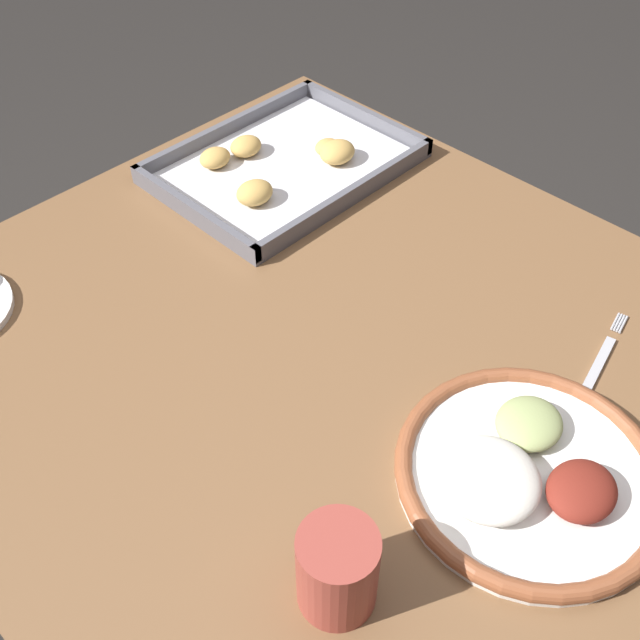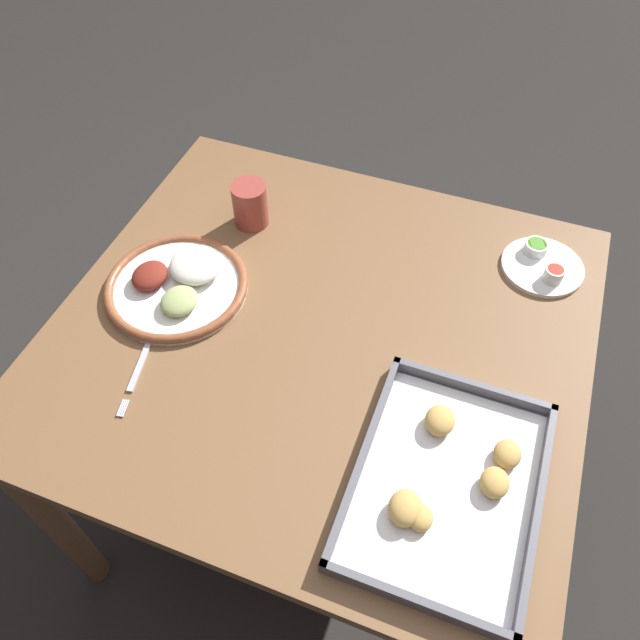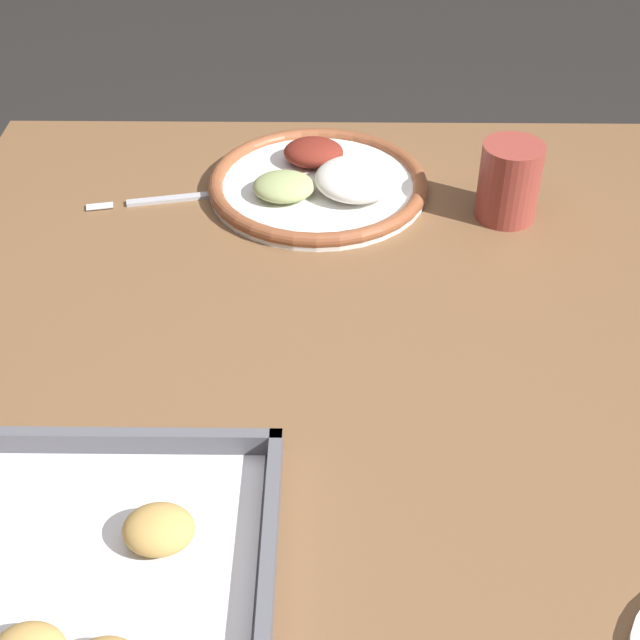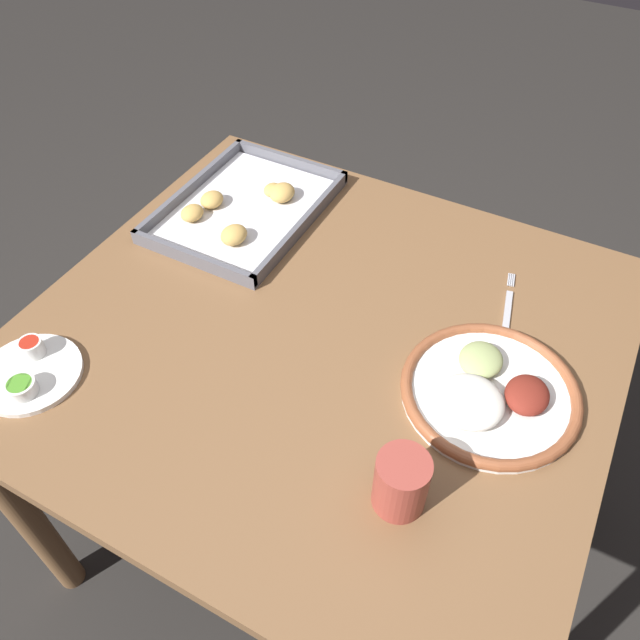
{
  "view_description": "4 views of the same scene",
  "coord_description": "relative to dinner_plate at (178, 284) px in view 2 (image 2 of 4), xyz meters",
  "views": [
    {
      "loc": [
        -0.48,
        -0.47,
        1.45
      ],
      "look_at": [
        0.0,
        0.0,
        0.77
      ],
      "focal_mm": 42.0,
      "sensor_mm": 36.0,
      "label": 1
    },
    {
      "loc": [
        0.71,
        0.27,
        1.72
      ],
      "look_at": [
        0.0,
        0.0,
        0.77
      ],
      "focal_mm": 35.0,
      "sensor_mm": 36.0,
      "label": 2
    },
    {
      "loc": [
        -0.01,
        0.74,
        1.37
      ],
      "look_at": [
        0.0,
        0.0,
        0.77
      ],
      "focal_mm": 50.0,
      "sensor_mm": 36.0,
      "label": 3
    },
    {
      "loc": [
        -0.66,
        -0.36,
        1.59
      ],
      "look_at": [
        0.0,
        0.0,
        0.77
      ],
      "focal_mm": 35.0,
      "sensor_mm": 36.0,
      "label": 4
    }
  ],
  "objects": [
    {
      "name": "drinking_cup",
      "position": [
        -0.24,
        0.06,
        0.04
      ],
      "size": [
        0.08,
        0.08,
        0.1
      ],
      "color": "#993D33",
      "rests_on": "dining_table"
    },
    {
      "name": "dining_table",
      "position": [
        -0.0,
        0.31,
        -0.12
      ],
      "size": [
        0.97,
        1.04,
        0.74
      ],
      "color": "brown",
      "rests_on": "ground_plane"
    },
    {
      "name": "baking_tray",
      "position": [
        0.23,
        0.63,
        -0.0
      ],
      "size": [
        0.4,
        0.3,
        0.04
      ],
      "color": "#595960",
      "rests_on": "dining_table"
    },
    {
      "name": "saucer_plate",
      "position": [
        -0.33,
        0.7,
        -0.0
      ],
      "size": [
        0.17,
        0.17,
        0.04
      ],
      "color": "white",
      "rests_on": "dining_table"
    },
    {
      "name": "ground_plane",
      "position": [
        -0.0,
        0.31,
        -0.76
      ],
      "size": [
        8.0,
        8.0,
        0.0
      ],
      "primitive_type": "plane",
      "color": "#282623"
    },
    {
      "name": "fork",
      "position": [
        0.19,
        0.02,
        -0.01
      ],
      "size": [
        0.22,
        0.06,
        0.0
      ],
      "rotation": [
        0.0,
        0.0,
        0.21
      ],
      "color": "#B2B2B7",
      "rests_on": "dining_table"
    },
    {
      "name": "dinner_plate",
      "position": [
        0.0,
        0.0,
        0.0
      ],
      "size": [
        0.3,
        0.3,
        0.05
      ],
      "color": "white",
      "rests_on": "dining_table"
    }
  ]
}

